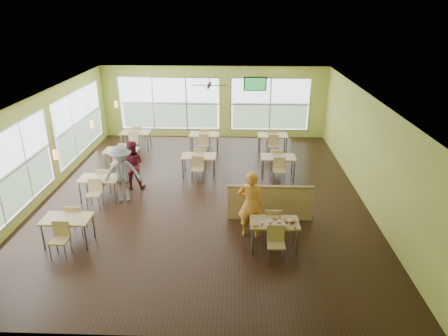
{
  "coord_description": "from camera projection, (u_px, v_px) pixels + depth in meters",
  "views": [
    {
      "loc": [
        1.05,
        -11.6,
        5.74
      ],
      "look_at": [
        0.67,
        -0.61,
        1.17
      ],
      "focal_mm": 32.0,
      "sensor_mm": 36.0,
      "label": 1
    }
  ],
  "objects": [
    {
      "name": "cup_red_near",
      "position": [
        279.0,
        222.0,
        9.64
      ],
      "size": [
        0.1,
        0.1,
        0.36
      ],
      "color": "white",
      "rests_on": "main_table"
    },
    {
      "name": "ketchup_cup",
      "position": [
        295.0,
        228.0,
        9.52
      ],
      "size": [
        0.06,
        0.06,
        0.02
      ],
      "primitive_type": "cylinder",
      "color": "maroon",
      "rests_on": "main_table"
    },
    {
      "name": "cup_blue",
      "position": [
        262.0,
        223.0,
        9.63
      ],
      "size": [
        0.08,
        0.08,
        0.3
      ],
      "color": "white",
      "rests_on": "main_table"
    },
    {
      "name": "man_plaid",
      "position": [
        251.0,
        204.0,
        10.28
      ],
      "size": [
        0.74,
        0.55,
        1.85
      ],
      "primitive_type": "imported",
      "rotation": [
        0.0,
        0.0,
        2.98
      ],
      "color": "#F4501B",
      "rests_on": "floor"
    },
    {
      "name": "food_basket",
      "position": [
        290.0,
        220.0,
        9.8
      ],
      "size": [
        0.27,
        0.27,
        0.06
      ],
      "color": "black",
      "rests_on": "main_table"
    },
    {
      "name": "cup_red_far",
      "position": [
        290.0,
        222.0,
        9.69
      ],
      "size": [
        0.09,
        0.09,
        0.34
      ],
      "color": "white",
      "rests_on": "main_table"
    },
    {
      "name": "cup_yellow",
      "position": [
        270.0,
        223.0,
        9.62
      ],
      "size": [
        0.1,
        0.1,
        0.35
      ],
      "color": "white",
      "rests_on": "main_table"
    },
    {
      "name": "wrapper_left",
      "position": [
        255.0,
        225.0,
        9.62
      ],
      "size": [
        0.21,
        0.2,
        0.04
      ],
      "primitive_type": "ellipsoid",
      "rotation": [
        0.0,
        0.0,
        0.32
      ],
      "color": "#A98252",
      "rests_on": "main_table"
    },
    {
      "name": "wrapper_mid",
      "position": [
        277.0,
        217.0,
        9.95
      ],
      "size": [
        0.28,
        0.26,
        0.06
      ],
      "primitive_type": "ellipsoid",
      "rotation": [
        0.0,
        0.0,
        0.33
      ],
      "color": "#A98252",
      "rests_on": "main_table"
    },
    {
      "name": "main_table",
      "position": [
        274.0,
        226.0,
        9.86
      ],
      "size": [
        1.22,
        1.52,
        0.87
      ],
      "color": "tan",
      "rests_on": "floor"
    },
    {
      "name": "window_bays",
      "position": [
        141.0,
        123.0,
        15.3
      ],
      "size": [
        9.24,
        10.24,
        2.38
      ],
      "color": "white",
      "rests_on": "room"
    },
    {
      "name": "wrapper_right",
      "position": [
        284.0,
        227.0,
        9.53
      ],
      "size": [
        0.18,
        0.17,
        0.04
      ],
      "primitive_type": "ellipsoid",
      "rotation": [
        0.0,
        0.0,
        0.33
      ],
      "color": "#A98252",
      "rests_on": "main_table"
    },
    {
      "name": "dining_tables",
      "position": [
        178.0,
        156.0,
        14.31
      ],
      "size": [
        6.92,
        8.72,
        0.87
      ],
      "color": "tan",
      "rests_on": "floor"
    },
    {
      "name": "half_wall_divider",
      "position": [
        270.0,
        203.0,
        11.24
      ],
      "size": [
        2.4,
        0.14,
        1.04
      ],
      "color": "tan",
      "rests_on": "floor"
    },
    {
      "name": "tv_backwall",
      "position": [
        255.0,
        84.0,
        17.38
      ],
      "size": [
        1.0,
        0.07,
        0.6
      ],
      "color": "black",
      "rests_on": "wall_back"
    },
    {
      "name": "patron_maroon",
      "position": [
        132.0,
        165.0,
        13.06
      ],
      "size": [
        0.85,
        0.68,
        1.65
      ],
      "primitive_type": "imported",
      "rotation": [
        0.0,
        0.0,
        3.22
      ],
      "color": "maroon",
      "rests_on": "floor"
    },
    {
      "name": "ceiling_fan",
      "position": [
        209.0,
        85.0,
        14.58
      ],
      "size": [
        1.25,
        1.25,
        0.29
      ],
      "color": "#2D2119",
      "rests_on": "ceiling"
    },
    {
      "name": "pendant_lights",
      "position": [
        104.0,
        114.0,
        12.72
      ],
      "size": [
        0.11,
        7.31,
        0.86
      ],
      "color": "#2D2119",
      "rests_on": "ceiling"
    },
    {
      "name": "patron_grey",
      "position": [
        122.0,
        174.0,
        12.18
      ],
      "size": [
        1.32,
        1.01,
        1.81
      ],
      "primitive_type": "imported",
      "rotation": [
        0.0,
        0.0,
        0.32
      ],
      "color": "slate",
      "rests_on": "floor"
    },
    {
      "name": "room",
      "position": [
        203.0,
        147.0,
        12.32
      ],
      "size": [
        12.0,
        12.04,
        3.2
      ],
      "color": "black",
      "rests_on": "ground"
    }
  ]
}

